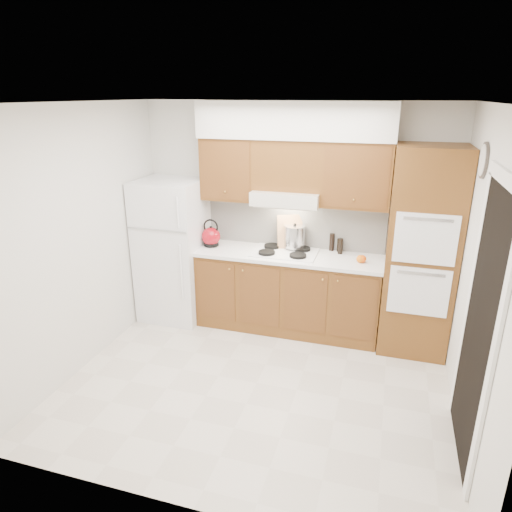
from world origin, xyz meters
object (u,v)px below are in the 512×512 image
(fridge, at_px, (173,250))
(kettle, at_px, (211,236))
(stock_pot, at_px, (295,237))
(oven_cabinet, at_px, (421,253))

(fridge, height_order, kettle, fridge)
(stock_pot, bearing_deg, oven_cabinet, -7.86)
(stock_pot, bearing_deg, fridge, -171.19)
(kettle, xyz_separation_m, stock_pot, (0.98, 0.17, 0.03))
(fridge, relative_size, stock_pot, 6.90)
(oven_cabinet, distance_m, kettle, 2.36)
(oven_cabinet, relative_size, kettle, 9.95)
(fridge, xyz_separation_m, kettle, (0.48, 0.06, 0.20))
(oven_cabinet, height_order, stock_pot, oven_cabinet)
(oven_cabinet, xyz_separation_m, stock_pot, (-1.39, 0.19, -0.01))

